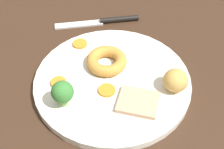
# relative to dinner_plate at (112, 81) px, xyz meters

# --- Properties ---
(dining_table) EXTENTS (1.20, 0.84, 0.04)m
(dining_table) POSITION_rel_dinner_plate_xyz_m (-0.00, -0.03, -0.02)
(dining_table) COLOR #382316
(dining_table) RESTS_ON ground
(dinner_plate) EXTENTS (0.28, 0.28, 0.01)m
(dinner_plate) POSITION_rel_dinner_plate_xyz_m (0.00, 0.00, 0.00)
(dinner_plate) COLOR silver
(dinner_plate) RESTS_ON dining_table
(meat_slice_main) EXTENTS (0.08, 0.08, 0.01)m
(meat_slice_main) POSITION_rel_dinner_plate_xyz_m (-0.07, -0.03, 0.01)
(meat_slice_main) COLOR tan
(meat_slice_main) RESTS_ON dinner_plate
(yorkshire_pudding) EXTENTS (0.08, 0.08, 0.02)m
(yorkshire_pudding) POSITION_rel_dinner_plate_xyz_m (0.04, 0.00, 0.02)
(yorkshire_pudding) COLOR #C68938
(yorkshire_pudding) RESTS_ON dinner_plate
(roast_potato_left) EXTENTS (0.06, 0.06, 0.04)m
(roast_potato_left) POSITION_rel_dinner_plate_xyz_m (-0.05, -0.10, 0.03)
(roast_potato_left) COLOR tan
(roast_potato_left) RESTS_ON dinner_plate
(carrot_coin_front) EXTENTS (0.03, 0.03, 0.01)m
(carrot_coin_front) POSITION_rel_dinner_plate_xyz_m (0.01, 0.10, 0.01)
(carrot_coin_front) COLOR orange
(carrot_coin_front) RESTS_ON dinner_plate
(carrot_coin_back) EXTENTS (0.03, 0.03, 0.00)m
(carrot_coin_back) POSITION_rel_dinner_plate_xyz_m (0.10, 0.04, 0.01)
(carrot_coin_back) COLOR orange
(carrot_coin_back) RESTS_ON dinner_plate
(carrot_coin_side) EXTENTS (0.03, 0.03, 0.00)m
(carrot_coin_side) POSITION_rel_dinner_plate_xyz_m (-0.03, 0.02, 0.01)
(carrot_coin_side) COLOR orange
(carrot_coin_side) RESTS_ON dinner_plate
(broccoli_floret) EXTENTS (0.04, 0.04, 0.05)m
(broccoli_floret) POSITION_rel_dinner_plate_xyz_m (-0.04, 0.09, 0.04)
(broccoli_floret) COLOR #8CB766
(broccoli_floret) RESTS_ON dinner_plate
(knife) EXTENTS (0.03, 0.19, 0.01)m
(knife) POSITION_rel_dinner_plate_xyz_m (0.18, -0.02, -0.00)
(knife) COLOR black
(knife) RESTS_ON dining_table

